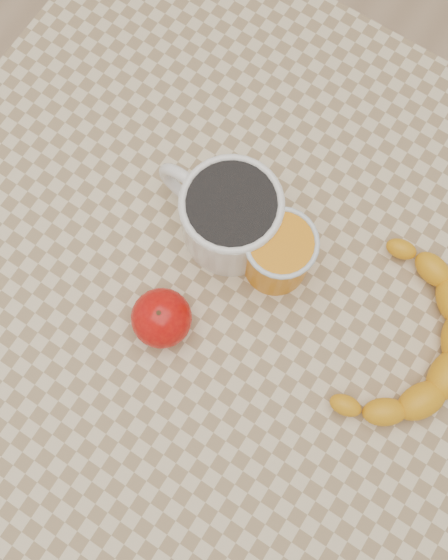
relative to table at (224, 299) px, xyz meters
The scene contains 6 objects.
ground 0.66m from the table, ahead, with size 3.00×3.00×0.00m, color tan.
table is the anchor object (origin of this frame).
coffee_mug 0.15m from the table, 118.53° to the left, with size 0.16×0.12×0.10m.
orange_juice_glass 0.15m from the table, 53.99° to the left, with size 0.08×0.08×0.09m.
apple 0.14m from the table, 113.20° to the right, with size 0.08×0.08×0.06m.
banana 0.24m from the table, 13.59° to the left, with size 0.18×0.26×0.04m, color orange, non-canonical shape.
Camera 1 is at (0.09, -0.14, 1.45)m, focal length 40.00 mm.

